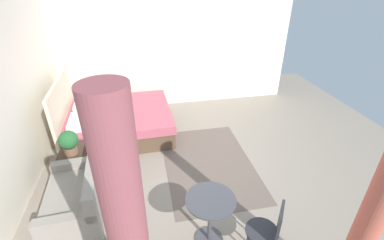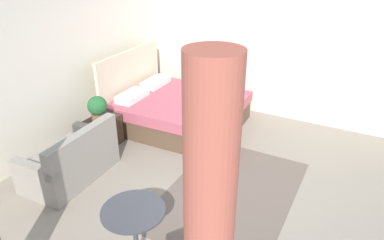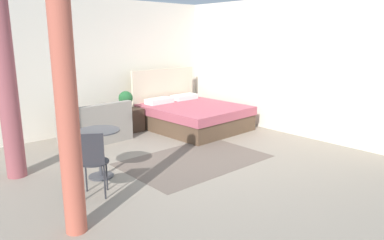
{
  "view_description": "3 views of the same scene",
  "coord_description": "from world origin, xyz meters",
  "px_view_note": "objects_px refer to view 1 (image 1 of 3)",
  "views": [
    {
      "loc": [
        -3.82,
        0.93,
        3.15
      ],
      "look_at": [
        0.18,
        0.14,
        0.86
      ],
      "focal_mm": 24.93,
      "sensor_mm": 36.0,
      "label": 1
    },
    {
      "loc": [
        -3.57,
        -1.47,
        2.96
      ],
      "look_at": [
        0.65,
        0.81,
        0.6
      ],
      "focal_mm": 32.36,
      "sensor_mm": 36.0,
      "label": 2
    },
    {
      "loc": [
        -3.91,
        -4.46,
        2.08
      ],
      "look_at": [
        0.15,
        0.11,
        0.64
      ],
      "focal_mm": 33.38,
      "sensor_mm": 36.0,
      "label": 3
    }
  ],
  "objects_px": {
    "nightstand": "(75,162)",
    "potted_plant": "(69,142)",
    "bed": "(117,121)",
    "couch": "(78,198)",
    "balcony_table": "(210,212)",
    "cafe_chair_near_window": "(270,229)"
  },
  "relations": [
    {
      "from": "bed",
      "to": "potted_plant",
      "type": "bearing_deg",
      "value": 155.03
    },
    {
      "from": "nightstand",
      "to": "cafe_chair_near_window",
      "type": "xyz_separation_m",
      "value": [
        -2.15,
        -2.57,
        0.29
      ]
    },
    {
      "from": "nightstand",
      "to": "couch",
      "type": "bearing_deg",
      "value": -167.18
    },
    {
      "from": "bed",
      "to": "couch",
      "type": "distance_m",
      "value": 2.22
    },
    {
      "from": "bed",
      "to": "balcony_table",
      "type": "bearing_deg",
      "value": -156.49
    },
    {
      "from": "couch",
      "to": "nightstand",
      "type": "bearing_deg",
      "value": 12.82
    },
    {
      "from": "potted_plant",
      "to": "balcony_table",
      "type": "relative_size",
      "value": 0.56
    },
    {
      "from": "couch",
      "to": "balcony_table",
      "type": "bearing_deg",
      "value": -115.29
    },
    {
      "from": "nightstand",
      "to": "potted_plant",
      "type": "bearing_deg",
      "value": -164.4
    },
    {
      "from": "nightstand",
      "to": "potted_plant",
      "type": "distance_m",
      "value": 0.5
    },
    {
      "from": "bed",
      "to": "couch",
      "type": "bearing_deg",
      "value": 168.3
    },
    {
      "from": "couch",
      "to": "nightstand",
      "type": "xyz_separation_m",
      "value": [
        0.92,
        0.21,
        -0.02
      ]
    },
    {
      "from": "bed",
      "to": "couch",
      "type": "relative_size",
      "value": 1.69
    },
    {
      "from": "couch",
      "to": "cafe_chair_near_window",
      "type": "distance_m",
      "value": 2.68
    },
    {
      "from": "cafe_chair_near_window",
      "to": "couch",
      "type": "bearing_deg",
      "value": 62.44
    },
    {
      "from": "bed",
      "to": "potted_plant",
      "type": "xyz_separation_m",
      "value": [
        -1.35,
        0.63,
        0.44
      ]
    },
    {
      "from": "bed",
      "to": "potted_plant",
      "type": "distance_m",
      "value": 1.55
    },
    {
      "from": "bed",
      "to": "cafe_chair_near_window",
      "type": "relative_size",
      "value": 2.49
    },
    {
      "from": "bed",
      "to": "cafe_chair_near_window",
      "type": "bearing_deg",
      "value": -150.67
    },
    {
      "from": "couch",
      "to": "balcony_table",
      "type": "relative_size",
      "value": 1.81
    },
    {
      "from": "nightstand",
      "to": "balcony_table",
      "type": "relative_size",
      "value": 0.74
    },
    {
      "from": "potted_plant",
      "to": "bed",
      "type": "bearing_deg",
      "value": -24.97
    }
  ]
}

